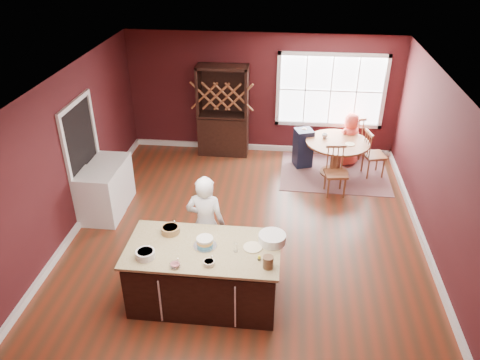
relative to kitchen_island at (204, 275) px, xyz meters
name	(u,v)px	position (x,y,z in m)	size (l,w,h in m)	color
room_shell	(247,168)	(0.45, 1.53, 0.91)	(7.00, 7.00, 7.00)	maroon
window	(331,91)	(1.95, 5.00, 1.06)	(2.36, 0.10, 1.66)	white
doorway	(84,160)	(-2.52, 2.13, 0.59)	(0.08, 1.26, 2.13)	white
kitchen_island	(204,275)	(0.00, 0.00, 0.00)	(2.09, 1.09, 0.92)	black
dining_table	(337,151)	(2.10, 4.01, 0.10)	(1.31, 1.31, 0.75)	brown
baker	(206,224)	(-0.09, 0.72, 0.37)	(0.59, 0.39, 1.61)	white
layer_cake	(205,242)	(0.02, 0.04, 0.55)	(0.32, 0.32, 0.13)	silver
bowl_blue	(145,254)	(-0.71, -0.28, 0.53)	(0.25, 0.25, 0.10)	white
bowl_yellow	(170,230)	(-0.51, 0.29, 0.53)	(0.26, 0.26, 0.10)	#9F8051
bowl_pink	(175,265)	(-0.28, -0.43, 0.51)	(0.14, 0.14, 0.05)	silver
bowl_olive	(209,263)	(0.14, -0.34, 0.51)	(0.15, 0.15, 0.06)	beige
drinking_glass	(236,247)	(0.45, -0.03, 0.55)	(0.07, 0.07, 0.13)	silver
dinner_plate	(253,247)	(0.67, 0.07, 0.49)	(0.26, 0.26, 0.02)	#FCF7C5
white_tub	(272,238)	(0.92, 0.22, 0.55)	(0.38, 0.38, 0.13)	silver
stoneware_crock	(268,262)	(0.89, -0.31, 0.56)	(0.14, 0.14, 0.16)	brown
toy_figurine	(259,258)	(0.77, -0.18, 0.52)	(0.04, 0.04, 0.07)	yellow
rug	(334,173)	(2.10, 4.01, -0.43)	(2.26, 1.75, 0.01)	brown
chair_east	(375,153)	(2.88, 4.03, 0.07)	(0.43, 0.41, 1.02)	brown
chair_south	(336,172)	(2.03, 3.16, 0.06)	(0.42, 0.40, 0.99)	brown
chair_north	(351,137)	(2.48, 4.80, 0.08)	(0.43, 0.41, 1.04)	#955D2A
seated_woman	(350,139)	(2.41, 4.50, 0.15)	(0.58, 0.38, 1.18)	#EC4B3E
high_chair	(303,147)	(1.41, 4.31, 0.00)	(0.36, 0.36, 0.88)	black
toddler	(301,130)	(1.35, 4.36, 0.37)	(0.18, 0.14, 0.26)	#8CA5BF
table_plate	(350,144)	(2.34, 3.89, 0.32)	(0.19, 0.19, 0.01)	beige
table_cup	(325,136)	(1.84, 4.16, 0.36)	(0.12, 0.12, 0.09)	silver
hutch	(223,111)	(-0.39, 4.75, 0.59)	(1.12, 0.47, 2.05)	black
washer	(100,197)	(-2.19, 1.81, 0.03)	(0.65, 0.63, 0.94)	white
dryer	(113,180)	(-2.19, 2.45, 0.02)	(0.63, 0.61, 0.91)	silver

